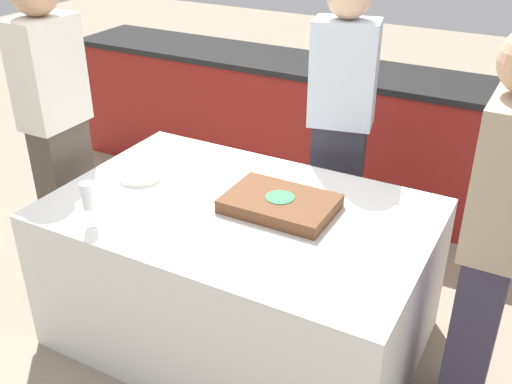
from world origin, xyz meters
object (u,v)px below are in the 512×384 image
(wine_glass, at_px, (89,197))
(person_seated_left, at_px, (57,129))
(person_seated_right, at_px, (494,244))
(cake, at_px, (280,204))
(person_cutting_cake, at_px, (340,127))
(plate_stack, at_px, (140,175))

(wine_glass, xyz_separation_m, person_seated_left, (-0.59, 0.43, 0.04))
(person_seated_left, bearing_deg, person_seated_right, -90.00)
(cake, height_order, person_cutting_cake, person_cutting_cake)
(wine_glass, bearing_deg, person_cutting_cake, 61.60)
(person_seated_left, bearing_deg, plate_stack, -88.17)
(cake, bearing_deg, wine_glass, -142.68)
(plate_stack, bearing_deg, wine_glass, -78.13)
(cake, xyz_separation_m, wine_glass, (-0.64, -0.49, 0.10))
(plate_stack, relative_size, person_cutting_cake, 0.12)
(wine_glass, bearing_deg, person_seated_right, 15.49)
(cake, height_order, person_seated_left, person_seated_left)
(plate_stack, distance_m, wine_glass, 0.47)
(person_cutting_cake, bearing_deg, plate_stack, 32.95)
(cake, distance_m, wine_glass, 0.81)
(cake, xyz_separation_m, person_seated_left, (-1.23, -0.06, 0.14))
(plate_stack, height_order, person_seated_left, person_seated_left)
(person_seated_left, bearing_deg, person_cutting_cake, -58.22)
(cake, relative_size, plate_stack, 2.56)
(person_cutting_cake, bearing_deg, wine_glass, 49.09)
(wine_glass, distance_m, person_cutting_cake, 1.35)
(person_cutting_cake, height_order, person_seated_right, person_seated_right)
(plate_stack, distance_m, person_cutting_cake, 1.06)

